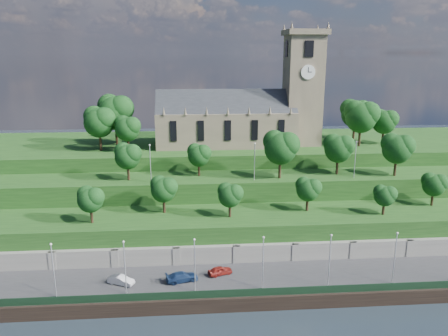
{
  "coord_description": "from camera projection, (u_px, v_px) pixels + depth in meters",
  "views": [
    {
      "loc": [
        -12.18,
        -55.26,
        36.09
      ],
      "look_at": [
        -5.63,
        30.0,
        13.51
      ],
      "focal_mm": 35.0,
      "sensor_mm": 36.0,
      "label": 1
    }
  ],
  "objects": [
    {
      "name": "embankment_lower",
      "position": [
        260.0,
        234.0,
        79.71
      ],
      "size": [
        160.0,
        12.0,
        8.0
      ],
      "primitive_type": "cube",
      "color": "#1A4115",
      "rests_on": "ground"
    },
    {
      "name": "ground",
      "position": [
        278.0,
        309.0,
        63.38
      ],
      "size": [
        320.0,
        320.0,
        0.0
      ],
      "primitive_type": "plane",
      "color": "black",
      "rests_on": "ground"
    },
    {
      "name": "fence",
      "position": [
        278.0,
        291.0,
        63.3
      ],
      "size": [
        160.0,
        0.1,
        1.2
      ],
      "primitive_type": "cube",
      "color": "black",
      "rests_on": "promenade"
    },
    {
      "name": "car_middle",
      "position": [
        121.0,
        280.0,
        66.26
      ],
      "size": [
        4.32,
        2.93,
        1.35
      ],
      "primitive_type": "imported",
      "rotation": [
        0.0,
        0.0,
        1.16
      ],
      "color": "#ABAAAE",
      "rests_on": "promenade"
    },
    {
      "name": "lamp_posts_upper",
      "position": [
        255.0,
        159.0,
        84.27
      ],
      "size": [
        40.36,
        0.36,
        7.49
      ],
      "color": "#B2B2B7",
      "rests_on": "embankment_upper"
    },
    {
      "name": "church",
      "position": [
        246.0,
        113.0,
        102.02
      ],
      "size": [
        38.6,
        12.35,
        27.6
      ],
      "color": "#6A5D4A",
      "rests_on": "hilltop"
    },
    {
      "name": "car_right",
      "position": [
        182.0,
        277.0,
        67.16
      ],
      "size": [
        5.32,
        3.19,
        1.44
      ],
      "primitive_type": "imported",
      "rotation": [
        0.0,
        0.0,
        1.82
      ],
      "color": "#16294D",
      "rests_on": "promenade"
    },
    {
      "name": "quay_wall",
      "position": [
        279.0,
        303.0,
        63.05
      ],
      "size": [
        160.0,
        0.5,
        2.2
      ],
      "primitive_type": "cube",
      "color": "black",
      "rests_on": "ground"
    },
    {
      "name": "trees_lower",
      "position": [
        259.0,
        191.0,
        77.77
      ],
      "size": [
        67.34,
        8.46,
        6.85
      ],
      "color": "black",
      "rests_on": "embankment_lower"
    },
    {
      "name": "trees_upper",
      "position": [
        290.0,
        149.0,
        86.26
      ],
      "size": [
        59.3,
        8.42,
        9.58
      ],
      "color": "black",
      "rests_on": "embankment_upper"
    },
    {
      "name": "trees_hilltop",
      "position": [
        234.0,
        116.0,
        101.08
      ],
      "size": [
        72.49,
        16.06,
        11.91
      ],
      "color": "black",
      "rests_on": "hilltop"
    },
    {
      "name": "embankment_upper",
      "position": [
        252.0,
        204.0,
        89.81
      ],
      "size": [
        160.0,
        10.0,
        12.0
      ],
      "primitive_type": "cube",
      "color": "#1A4115",
      "rests_on": "ground"
    },
    {
      "name": "promenade",
      "position": [
        271.0,
        282.0,
        68.91
      ],
      "size": [
        160.0,
        12.0,
        2.0
      ],
      "primitive_type": "cube",
      "color": "#2D2D30",
      "rests_on": "ground"
    },
    {
      "name": "lamp_posts_promenade",
      "position": [
        263.0,
        259.0,
        63.9
      ],
      "size": [
        60.36,
        0.36,
        8.47
      ],
      "color": "#B2B2B7",
      "rests_on": "promenade"
    },
    {
      "name": "retaining_wall",
      "position": [
        265.0,
        257.0,
        74.29
      ],
      "size": [
        160.0,
        2.1,
        5.0
      ],
      "color": "slate",
      "rests_on": "ground"
    },
    {
      "name": "hilltop",
      "position": [
        240.0,
        170.0,
        109.67
      ],
      "size": [
        160.0,
        32.0,
        15.0
      ],
      "primitive_type": "cube",
      "color": "#1A4115",
      "rests_on": "ground"
    },
    {
      "name": "car_left",
      "position": [
        220.0,
        271.0,
        69.19
      ],
      "size": [
        4.22,
        2.82,
        1.34
      ],
      "primitive_type": "imported",
      "rotation": [
        0.0,
        0.0,
        1.92
      ],
      "color": "maroon",
      "rests_on": "promenade"
    }
  ]
}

